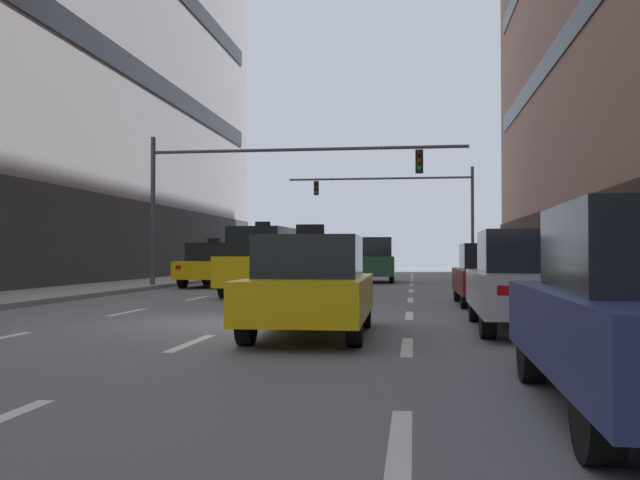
{
  "coord_description": "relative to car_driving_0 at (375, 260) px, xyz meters",
  "views": [
    {
      "loc": [
        3.2,
        -12.77,
        1.29
      ],
      "look_at": [
        0.04,
        10.67,
        1.78
      ],
      "focal_mm": 39.09,
      "sensor_mm": 36.0,
      "label": 1
    }
  ],
  "objects": [
    {
      "name": "lane_stripe_l2_s9",
      "position": [
        -1.42,
        7.41,
        -1.02
      ],
      "size": [
        0.16,
        2.0,
        0.01
      ],
      "primitive_type": "cube",
      "color": "silver",
      "rests_on": "ground"
    },
    {
      "name": "lane_stripe_l2_s5",
      "position": [
        -1.42,
        -12.59,
        -1.02
      ],
      "size": [
        0.16,
        2.0,
        0.01
      ],
      "primitive_type": "cube",
      "color": "silver",
      "rests_on": "ground"
    },
    {
      "name": "lane_stripe_l3_s2",
      "position": [
        1.69,
        -27.59,
        -1.02
      ],
      "size": [
        0.16,
        2.0,
        0.01
      ],
      "primitive_type": "cube",
      "color": "silver",
      "rests_on": "ground"
    },
    {
      "name": "lane_stripe_l1_s4",
      "position": [
        -4.52,
        -17.59,
        -1.02
      ],
      "size": [
        0.16,
        2.0,
        0.01
      ],
      "primitive_type": "cube",
      "color": "silver",
      "rests_on": "ground"
    },
    {
      "name": "traffic_signal_0",
      "position": [
        -3.97,
        -7.09,
        3.09
      ],
      "size": [
        11.88,
        0.35,
        5.61
      ],
      "color": "#4C4C51",
      "rests_on": "sidewalk_left"
    },
    {
      "name": "car_parked_2",
      "position": [
        3.75,
        -14.3,
        -0.26
      ],
      "size": [
        1.76,
        4.17,
        1.56
      ],
      "color": "black",
      "rests_on": "ground"
    },
    {
      "name": "lane_stripe_l3_s4",
      "position": [
        1.69,
        -17.59,
        -1.02
      ],
      "size": [
        0.16,
        2.0,
        0.01
      ],
      "primitive_type": "cube",
      "color": "silver",
      "rests_on": "ground"
    },
    {
      "name": "lane_stripe_l1_s10",
      "position": [
        -4.52,
        12.41,
        -1.02
      ],
      "size": [
        0.16,
        2.0,
        0.01
      ],
      "primitive_type": "cube",
      "color": "silver",
      "rests_on": "ground"
    },
    {
      "name": "lane_stripe_l3_s3",
      "position": [
        1.69,
        -22.59,
        -1.02
      ],
      "size": [
        0.16,
        2.0,
        0.01
      ],
      "primitive_type": "cube",
      "color": "silver",
      "rests_on": "ground"
    },
    {
      "name": "pedestrian_1",
      "position": [
        5.73,
        -7.34,
        0.04
      ],
      "size": [
        0.52,
        0.25,
        1.61
      ],
      "color": "brown",
      "rests_on": "sidewalk_right"
    },
    {
      "name": "ground_plane",
      "position": [
        -1.42,
        -19.59,
        -1.03
      ],
      "size": [
        120.0,
        120.0,
        0.0
      ],
      "primitive_type": "plane",
      "color": "slate"
    },
    {
      "name": "lane_stripe_l1_s8",
      "position": [
        -4.52,
        2.41,
        -1.02
      ],
      "size": [
        0.16,
        2.0,
        0.01
      ],
      "primitive_type": "cube",
      "color": "silver",
      "rests_on": "ground"
    },
    {
      "name": "lane_stripe_l3_s9",
      "position": [
        1.69,
        7.41,
        -1.02
      ],
      "size": [
        0.16,
        2.0,
        0.01
      ],
      "primitive_type": "cube",
      "color": "silver",
      "rests_on": "ground"
    },
    {
      "name": "lane_stripe_l2_s3",
      "position": [
        -1.42,
        -22.59,
        -1.02
      ],
      "size": [
        0.16,
        2.0,
        0.01
      ],
      "primitive_type": "cube",
      "color": "silver",
      "rests_on": "ground"
    },
    {
      "name": "lane_stripe_l2_s7",
      "position": [
        -1.42,
        -2.59,
        -1.02
      ],
      "size": [
        0.16,
        2.0,
        0.01
      ],
      "primitive_type": "cube",
      "color": "silver",
      "rests_on": "ground"
    },
    {
      "name": "taxi_driving_3",
      "position": [
        -2.86,
        -11.19,
        0.03
      ],
      "size": [
        2.05,
        4.47,
        2.3
      ],
      "color": "black",
      "rests_on": "ground"
    },
    {
      "name": "lane_stripe_l2_s10",
      "position": [
        -1.42,
        12.41,
        -1.02
      ],
      "size": [
        0.16,
        2.0,
        0.01
      ],
      "primitive_type": "cube",
      "color": "silver",
      "rests_on": "ground"
    },
    {
      "name": "lane_stripe_l2_s4",
      "position": [
        -1.42,
        -17.59,
        -1.02
      ],
      "size": [
        0.16,
        2.0,
        0.01
      ],
      "primitive_type": "cube",
      "color": "silver",
      "rests_on": "ground"
    },
    {
      "name": "car_driving_0",
      "position": [
        0.0,
        0.0,
        0.0
      ],
      "size": [
        1.88,
        4.3,
        2.06
      ],
      "color": "black",
      "rests_on": "ground"
    },
    {
      "name": "lane_stripe_l3_s6",
      "position": [
        1.69,
        -7.59,
        -1.02
      ],
      "size": [
        0.16,
        2.0,
        0.01
      ],
      "primitive_type": "cube",
      "color": "silver",
      "rests_on": "ground"
    },
    {
      "name": "taxi_driving_5",
      "position": [
        -3.09,
        -3.51,
        -0.18
      ],
      "size": [
        2.02,
        4.6,
        1.89
      ],
      "color": "black",
      "rests_on": "ground"
    },
    {
      "name": "lane_stripe_l1_s5",
      "position": [
        -4.52,
        -12.59,
        -1.02
      ],
      "size": [
        0.16,
        2.0,
        0.01
      ],
      "primitive_type": "cube",
      "color": "silver",
      "rests_on": "ground"
    },
    {
      "name": "lane_stripe_l3_s10",
      "position": [
        1.69,
        12.41,
        -1.02
      ],
      "size": [
        0.16,
        2.0,
        0.01
      ],
      "primitive_type": "cube",
      "color": "silver",
      "rests_on": "ground"
    },
    {
      "name": "lane_stripe_l3_s8",
      "position": [
        1.69,
        2.41,
        -1.02
      ],
      "size": [
        0.16,
        2.0,
        0.01
      ],
      "primitive_type": "cube",
      "color": "silver",
      "rests_on": "ground"
    },
    {
      "name": "taxi_driving_4",
      "position": [
        -6.2,
        9.11,
        -0.17
      ],
      "size": [
        2.07,
        4.67,
        1.92
      ],
      "color": "black",
      "rests_on": "ground"
    },
    {
      "name": "lane_stripe_l3_s5",
      "position": [
        1.69,
        -12.59,
        -1.02
      ],
      "size": [
        0.16,
        2.0,
        0.01
      ],
      "primitive_type": "cube",
      "color": "silver",
      "rests_on": "ground"
    },
    {
      "name": "lane_stripe_l1_s7",
      "position": [
        -4.52,
        -2.59,
        -1.02
      ],
      "size": [
        0.16,
        2.0,
        0.01
      ],
      "primitive_type": "cube",
      "color": "silver",
      "rests_on": "ground"
    },
    {
      "name": "lane_stripe_l2_s8",
      "position": [
        -1.42,
        2.41,
        -1.02
      ],
      "size": [
        0.16,
        2.0,
        0.01
      ],
      "primitive_type": "cube",
      "color": "silver",
      "rests_on": "ground"
    },
    {
      "name": "lane_stripe_l1_s9",
      "position": [
        -4.52,
        7.41,
        -1.02
      ],
      "size": [
        0.16,
        2.0,
        0.01
      ],
      "primitive_type": "cube",
      "color": "silver",
      "rests_on": "ground"
    },
    {
      "name": "traffic_signal_1",
      "position": [
        1.71,
        9.04,
        3.5
      ],
      "size": [
        10.94,
        0.35,
        6.29
      ],
      "color": "#4C4C51",
      "rests_on": "sidewalk_right"
    },
    {
      "name": "lane_stripe_l1_s6",
      "position": [
        -4.52,
        -7.59,
        -1.02
      ],
      "size": [
        0.16,
        2.0,
        0.01
      ],
      "primitive_type": "cube",
      "color": "silver",
      "rests_on": "ground"
    },
    {
      "name": "car_parked_1",
      "position": [
        3.75,
        -20.17,
        -0.19
      ],
      "size": [
        1.97,
        4.54,
        1.69
      ],
      "color": "black",
      "rests_on": "ground"
    },
    {
      "name": "lane_stripe_l2_s6",
      "position": [
        -1.42,
        -7.59,
        -1.02
      ],
      "size": [
        0.16,
        2.0,
        0.01
      ],
      "primitive_type": "cube",
      "color": "silver",
      "rests_on": "ground"
    },
    {
      "name": "taxi_driving_2",
      "position": [
        0.18,
        -21.48,
        -0.25
      ],
      "size": [
        1.84,
        4.25,
        1.75
      ],
      "color": "black",
      "rests_on": "ground"
    },
    {
      "name": "lane_stripe_l3_s7",
      "position": [
        1.69,
        -2.59,
        -1.02
      ],
      "size": [
        0.16,
        2.0,
        0.01
      ],
      "primitive_type": "cube",
      "color": "silver",
      "rests_on": "ground"
    },
    {
      "name": "taxi_driving_1",
      "position": [
        -6.09,
        -5.35,
        -0.17
      ],
      "size": [
        2.08,
        4.71,
        1.94
      ],
      "color": "black",
      "rests_on": "ground"
    }
  ]
}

